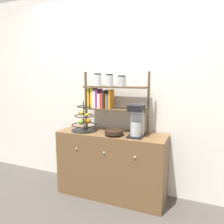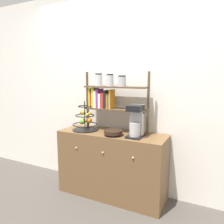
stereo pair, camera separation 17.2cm
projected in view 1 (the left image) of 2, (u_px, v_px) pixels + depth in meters
The scene contains 7 objects.
ground_plane at pixel (104, 204), 2.59m from camera, with size 12.00×12.00×0.00m, color #47423D.
wall_back at pixel (120, 91), 2.83m from camera, with size 7.00×0.05×2.60m, color silver.
sideboard at pixel (112, 164), 2.73m from camera, with size 1.34×0.47×0.81m.
coffee_maker at pixel (137, 121), 2.48m from camera, with size 0.17×0.21×0.37m.
fruit_stand at pixel (84, 121), 2.76m from camera, with size 0.32×0.32×0.37m.
wooden_bowl at pixel (114, 132), 2.54m from camera, with size 0.22×0.22×0.06m.
shelf_hutch at pixel (107, 95), 2.71m from camera, with size 0.85×0.20×0.74m.
Camera 1 is at (1.00, -2.16, 1.49)m, focal length 35.00 mm.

